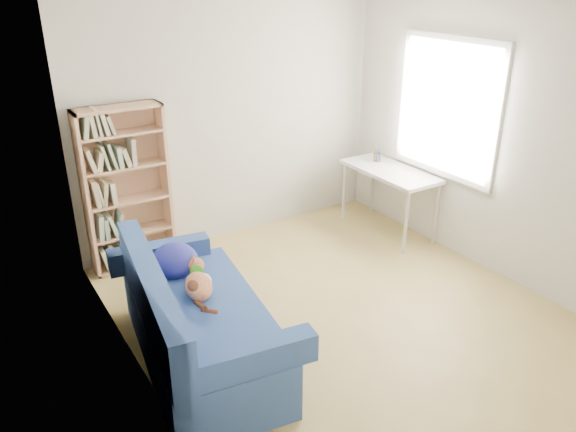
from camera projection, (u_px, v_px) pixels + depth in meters
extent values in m
plane|color=tan|center=(341.00, 312.00, 4.98)|extent=(4.00, 4.00, 0.00)
cube|color=silver|center=(233.00, 121.00, 6.00)|extent=(3.50, 0.04, 2.60)
cube|color=silver|center=(131.00, 224.00, 3.60)|extent=(0.04, 4.00, 2.60)
cube|color=silver|center=(494.00, 141.00, 5.30)|extent=(0.04, 4.00, 2.60)
cube|color=white|center=(449.00, 108.00, 5.68)|extent=(0.01, 1.20, 1.30)
cube|color=navy|center=(202.00, 335.00, 4.30)|extent=(1.10, 1.91, 0.45)
cube|color=navy|center=(152.00, 298.00, 3.95)|extent=(0.41, 1.82, 0.44)
cube|color=navy|center=(160.00, 254.00, 4.81)|extent=(0.87, 0.28, 0.20)
cube|color=navy|center=(252.00, 358.00, 3.53)|extent=(0.87, 0.28, 0.20)
cube|color=navy|center=(202.00, 307.00, 4.21)|extent=(1.06, 1.77, 0.05)
ellipsoid|color=#30349C|center=(175.00, 260.00, 4.62)|extent=(0.37, 0.41, 0.28)
ellipsoid|color=#A13512|center=(199.00, 286.00, 4.29)|extent=(0.30, 0.42, 0.15)
ellipsoid|color=silver|center=(200.00, 280.00, 4.40)|extent=(0.16, 0.19, 0.09)
ellipsoid|color=#36190E|center=(197.00, 286.00, 4.22)|extent=(0.17, 0.22, 0.07)
sphere|color=#A13512|center=(187.00, 267.00, 4.49)|extent=(0.13, 0.13, 0.13)
cone|color=#A13512|center=(182.00, 259.00, 4.48)|extent=(0.07, 0.07, 0.07)
cone|color=#A13512|center=(186.00, 262.00, 4.43)|extent=(0.06, 0.07, 0.07)
cylinder|color=green|center=(190.00, 273.00, 4.44)|extent=(0.11, 0.06, 0.10)
cylinder|color=#36190E|center=(209.00, 304.00, 4.12)|extent=(0.05, 0.15, 0.05)
cube|color=tan|center=(85.00, 198.00, 5.28)|extent=(0.03, 0.25, 1.64)
cube|color=tan|center=(165.00, 182.00, 5.66)|extent=(0.03, 0.25, 1.64)
cube|color=tan|center=(116.00, 108.00, 5.15)|extent=(0.82, 0.25, 0.03)
cube|color=tan|center=(136.00, 262.00, 5.80)|extent=(0.82, 0.25, 0.03)
cube|color=tan|center=(123.00, 186.00, 5.56)|extent=(0.82, 0.02, 1.64)
cube|color=white|center=(390.00, 171.00, 6.23)|extent=(0.53, 1.16, 0.04)
cylinder|color=silver|center=(372.00, 185.00, 6.90)|extent=(0.04, 0.04, 0.71)
cylinder|color=silver|center=(436.00, 214.00, 6.08)|extent=(0.04, 0.04, 0.71)
cylinder|color=silver|center=(344.00, 191.00, 6.69)|extent=(0.04, 0.04, 0.71)
cylinder|color=silver|center=(406.00, 223.00, 5.87)|extent=(0.04, 0.04, 0.71)
cylinder|color=white|center=(377.00, 157.00, 6.47)|extent=(0.09, 0.09, 0.10)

